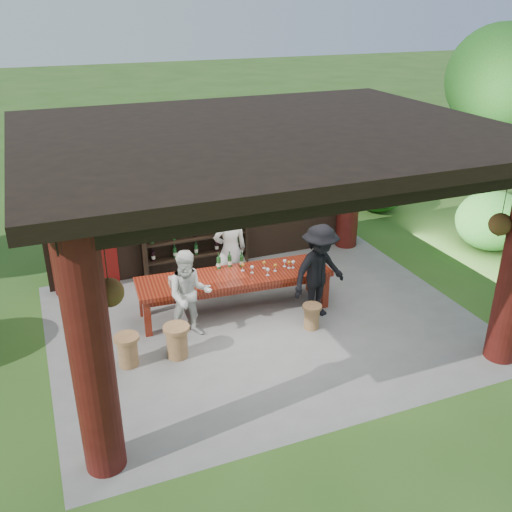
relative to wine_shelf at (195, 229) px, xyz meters
name	(u,v)px	position (x,y,z in m)	size (l,w,h in m)	color
ground	(264,323)	(0.53, -2.45, -0.98)	(90.00, 90.00, 0.00)	#2D5119
pavilion	(255,203)	(0.51, -2.02, 1.15)	(7.50, 6.00, 3.60)	slate
wine_shelf	(195,229)	(0.00, 0.00, 0.00)	(2.22, 0.34, 1.95)	black
tasting_table	(234,280)	(0.18, -1.85, -0.35)	(3.60, 1.17, 0.75)	#5D160D
stool_near_left	(177,340)	(-1.18, -2.89, -0.68)	(0.43, 0.43, 0.56)	brown
stool_near_right	(312,316)	(1.24, -2.92, -0.75)	(0.34, 0.34, 0.45)	brown
stool_far_left	(128,350)	(-1.97, -2.83, -0.70)	(0.40, 0.40, 0.53)	brown
host	(230,250)	(0.36, -1.13, -0.07)	(0.66, 0.44, 1.82)	silver
guest_woman	(189,295)	(-0.80, -2.35, -0.19)	(0.77, 0.60, 1.58)	silver
guest_man	(319,272)	(1.53, -2.57, -0.10)	(1.15, 0.66, 1.77)	black
table_bottles	(230,260)	(0.22, -1.52, -0.08)	(0.50, 0.16, 0.31)	#194C1E
table_glasses	(271,266)	(0.88, -1.92, -0.16)	(0.98, 0.42, 0.15)	silver
napkin_basket	(176,281)	(-0.88, -1.83, -0.16)	(0.26, 0.18, 0.14)	#BF6672
shrubs	(310,259)	(1.98, -1.37, -0.44)	(13.64, 8.87, 1.36)	#194C14
trees	(395,107)	(3.93, -0.99, 2.38)	(21.03, 10.79, 4.80)	#3F2819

